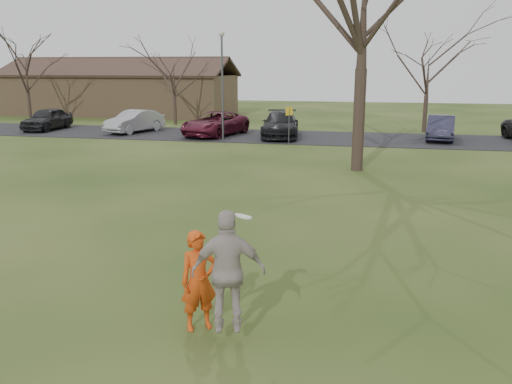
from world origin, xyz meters
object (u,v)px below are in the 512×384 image
car_1 (135,121)px  building (121,93)px  car_3 (280,124)px  lamp_post (222,72)px  catching_play (229,271)px  car_5 (441,128)px  car_2 (215,124)px  car_0 (47,119)px  player_defender (199,281)px

car_1 → building: 14.93m
car_3 → car_1: bearing=171.0°
car_1 → lamp_post: size_ratio=0.70×
building → catching_play: bearing=-61.8°
building → car_5: bearing=-25.4°
car_2 → car_5: 13.69m
car_1 → car_3: (9.81, -0.33, 0.05)m
car_3 → car_5: car_3 is taller
car_2 → car_0: bearing=-167.6°
building → lamp_post: size_ratio=3.29×
catching_play → building: bearing=118.2°
player_defender → car_2: (-6.94, 24.30, -0.07)m
player_defender → car_5: size_ratio=0.39×
car_2 → car_3: car_3 is taller
car_5 → car_3: bearing=-167.8°
player_defender → car_3: bearing=61.6°
car_0 → catching_play: bearing=-53.4°
catching_play → car_1: bearing=117.8°
player_defender → car_1: size_ratio=0.39×
car_3 → player_defender: bearing=-90.6°
car_5 → lamp_post: size_ratio=0.69×
player_defender → lamp_post: 23.18m
car_0 → car_1: bearing=-1.9°
car_5 → building: building is taller
car_2 → car_5: (13.66, 0.83, -0.03)m
car_0 → building: 13.02m
car_2 → catching_play: (7.55, -24.68, 0.44)m
car_3 → catching_play: (3.40, -24.77, 0.41)m
car_5 → catching_play: (-6.11, -25.51, 0.47)m
car_1 → car_3: size_ratio=0.83×
catching_play → lamp_post: bearing=105.9°
car_1 → car_5: car_1 is taller
car_5 → lamp_post: (-12.56, -2.92, 3.22)m
car_2 → catching_play: size_ratio=2.73×
car_0 → catching_play: 31.95m
lamp_post → car_2: bearing=117.8°
car_1 → catching_play: bearing=-44.5°
car_3 → lamp_post: bearing=-151.7°
player_defender → car_0: player_defender is taller
car_5 → building: size_ratio=0.21×
building → player_defender: bearing=-62.3°
building → car_3: bearing=-38.0°
player_defender → car_3: size_ratio=0.32×
car_0 → lamp_post: (13.23, -2.56, 3.18)m
catching_play → car_2: bearing=107.0°
car_0 → car_5: car_0 is taller
car_5 → car_1: bearing=-171.1°
player_defender → car_3: player_defender is taller
catching_play → building: building is taller
car_5 → catching_play: bearing=-95.8°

